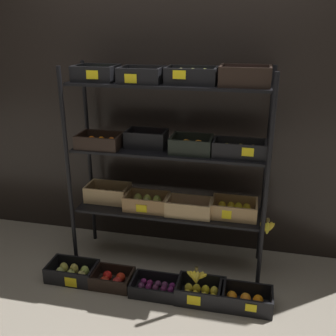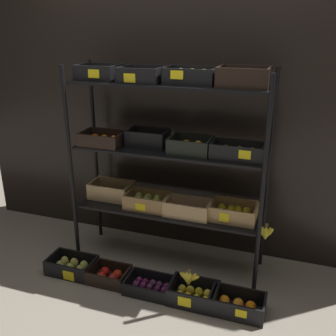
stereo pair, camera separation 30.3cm
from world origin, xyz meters
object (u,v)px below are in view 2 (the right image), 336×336
(crate_ground_pear, at_px, (72,266))
(banana_bunch_loose, at_px, (189,278))
(crate_ground_apple_red, at_px, (109,276))
(crate_ground_orange, at_px, (237,306))
(crate_ground_lemon, at_px, (193,295))
(display_rack, at_px, (170,149))
(crate_ground_plum, at_px, (150,287))

(crate_ground_pear, distance_m, banana_bunch_loose, 0.99)
(crate_ground_apple_red, height_order, crate_ground_orange, crate_ground_orange)
(crate_ground_pear, height_order, crate_ground_lemon, crate_ground_lemon)
(crate_ground_pear, bearing_deg, banana_bunch_loose, -1.59)
(display_rack, xyz_separation_m, crate_ground_orange, (0.64, -0.43, -0.94))
(crate_ground_apple_red, distance_m, crate_ground_lemon, 0.68)
(display_rack, xyz_separation_m, crate_ground_plum, (-0.01, -0.42, -0.95))
(crate_ground_apple_red, height_order, banana_bunch_loose, banana_bunch_loose)
(crate_ground_pear, relative_size, crate_ground_plum, 1.04)
(crate_ground_plum, xyz_separation_m, crate_ground_orange, (0.65, -0.01, 0.01))
(crate_ground_lemon, distance_m, banana_bunch_loose, 0.14)
(display_rack, relative_size, crate_ground_pear, 4.28)
(crate_ground_orange, bearing_deg, crate_ground_lemon, 177.99)
(display_rack, height_order, crate_ground_lemon, display_rack)
(banana_bunch_loose, bearing_deg, crate_ground_plum, 178.57)
(crate_ground_orange, xyz_separation_m, banana_bunch_loose, (-0.35, 0.01, 0.14))
(crate_ground_apple_red, relative_size, crate_ground_orange, 0.81)
(crate_ground_pear, relative_size, crate_ground_apple_red, 1.24)
(crate_ground_orange, bearing_deg, crate_ground_apple_red, 178.22)
(crate_ground_lemon, bearing_deg, crate_ground_pear, 178.69)
(crate_ground_apple_red, bearing_deg, crate_ground_lemon, -1.67)
(display_rack, distance_m, crate_ground_plum, 1.04)
(display_rack, distance_m, crate_ground_pear, 1.23)
(crate_ground_plum, distance_m, crate_ground_lemon, 0.33)
(display_rack, distance_m, crate_ground_apple_red, 1.09)
(display_rack, xyz_separation_m, banana_bunch_loose, (0.29, -0.43, -0.80))
(crate_ground_orange, distance_m, banana_bunch_loose, 0.38)
(crate_ground_lemon, bearing_deg, crate_ground_orange, -2.01)
(banana_bunch_loose, bearing_deg, crate_ground_apple_red, 177.89)
(crate_ground_apple_red, bearing_deg, crate_ground_pear, 179.44)
(crate_ground_orange, bearing_deg, crate_ground_pear, 178.52)
(crate_ground_pear, bearing_deg, crate_ground_orange, -1.48)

